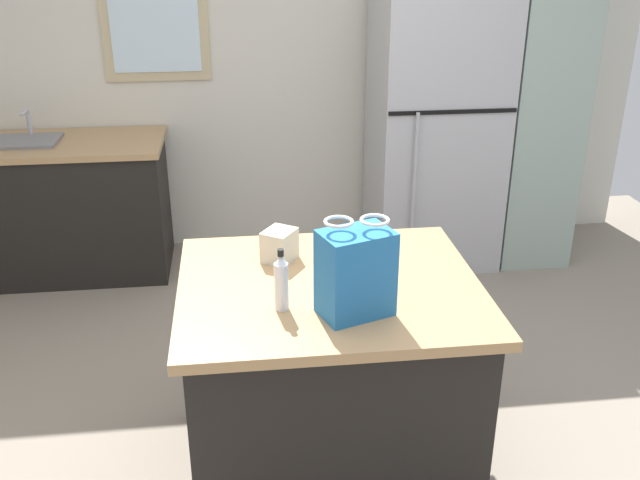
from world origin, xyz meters
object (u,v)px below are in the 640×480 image
object	(u,v)px
shopping_bag	(356,272)
small_box	(279,245)
kitchen_island	(329,377)
refrigerator	(435,131)
ear_defenders	(344,269)
bottle	(281,283)
tall_cabinet	(535,95)

from	to	relation	value
shopping_bag	small_box	bearing A→B (deg)	116.48
kitchen_island	refrigerator	size ratio (longest dim) A/B	0.65
kitchen_island	ear_defenders	size ratio (longest dim) A/B	5.43
kitchen_island	bottle	size ratio (longest dim) A/B	4.94
bottle	refrigerator	bearing A→B (deg)	62.23
shopping_bag	bottle	world-z (taller)	shopping_bag
kitchen_island	refrigerator	bearing A→B (deg)	64.53
ear_defenders	bottle	bearing A→B (deg)	-137.04
tall_cabinet	shopping_bag	size ratio (longest dim) A/B	6.20
shopping_bag	bottle	distance (m)	0.27
small_box	tall_cabinet	bearing A→B (deg)	45.06
tall_cabinet	small_box	size ratio (longest dim) A/B	16.90
shopping_bag	small_box	size ratio (longest dim) A/B	2.72
small_box	ear_defenders	world-z (taller)	small_box
kitchen_island	bottle	bearing A→B (deg)	-137.96
bottle	ear_defenders	xyz separation A→B (m)	(0.26, 0.24, -0.08)
tall_cabinet	bottle	distance (m)	2.88
shopping_bag	ear_defenders	bearing A→B (deg)	88.53
small_box	ear_defenders	xyz separation A→B (m)	(0.24, -0.16, -0.04)
tall_cabinet	shopping_bag	distance (m)	2.77
kitchen_island	shopping_bag	world-z (taller)	shopping_bag
small_box	bottle	distance (m)	0.41
small_box	bottle	xyz separation A→B (m)	(-0.02, -0.41, 0.04)
refrigerator	tall_cabinet	size ratio (longest dim) A/B	0.80
refrigerator	ear_defenders	distance (m)	2.17
shopping_bag	ear_defenders	distance (m)	0.33
shopping_bag	small_box	world-z (taller)	shopping_bag
kitchen_island	ear_defenders	world-z (taller)	ear_defenders
tall_cabinet	bottle	size ratio (longest dim) A/B	9.49
shopping_bag	small_box	xyz separation A→B (m)	(-0.23, 0.47, -0.09)
shopping_bag	tall_cabinet	bearing A→B (deg)	55.34
refrigerator	ear_defenders	size ratio (longest dim) A/B	8.37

